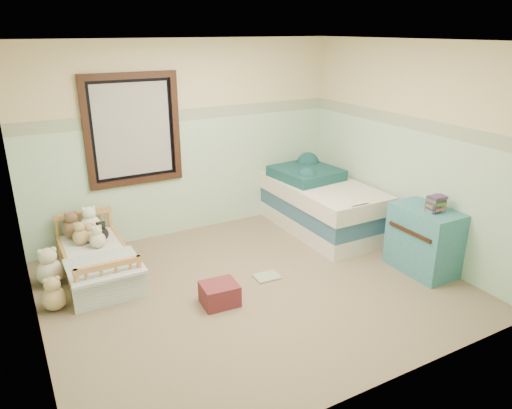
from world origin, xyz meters
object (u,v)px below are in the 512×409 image
toddler_bed_frame (98,268)px  floor_book (267,277)px  plush_floor_tan (54,298)px  red_pillow (220,294)px  twin_bed_frame (320,221)px  dresser (424,240)px  plush_floor_cream (50,272)px

toddler_bed_frame → floor_book: size_ratio=4.93×
plush_floor_tan → red_pillow: (1.46, -0.69, -0.01)m
red_pillow → floor_book: 0.72m
twin_bed_frame → red_pillow: (-2.01, -1.07, 0.00)m
toddler_bed_frame → twin_bed_frame: (2.96, -0.11, 0.02)m
dresser → red_pillow: dresser is taller
toddler_bed_frame → twin_bed_frame: size_ratio=0.73×
dresser → twin_bed_frame: bearing=101.3°
twin_bed_frame → floor_book: 1.58m
plush_floor_tan → floor_book: size_ratio=0.88×
floor_book → dresser: bearing=-19.3°
twin_bed_frame → red_pillow: red_pillow is taller
twin_bed_frame → plush_floor_cream: bearing=177.4°
plush_floor_tan → red_pillow: plush_floor_tan is taller
plush_floor_tan → dresser: 3.96m
plush_floor_tan → red_pillow: 1.62m
floor_book → red_pillow: bearing=-158.4°
plush_floor_cream → red_pillow: (1.43, -1.23, -0.03)m
toddler_bed_frame → floor_book: 1.89m
twin_bed_frame → floor_book: size_ratio=6.74×
plush_floor_cream → twin_bed_frame: plush_floor_cream is taller
toddler_bed_frame → red_pillow: size_ratio=3.79×
floor_book → plush_floor_tan: bearing=171.1°
twin_bed_frame → red_pillow: size_ratio=5.18×
toddler_bed_frame → red_pillow: 1.52m
plush_floor_tan → plush_floor_cream: bearing=86.8°
plush_floor_tan → dresser: size_ratio=0.32×
toddler_bed_frame → plush_floor_tan: 0.72m
toddler_bed_frame → dresser: size_ratio=1.79×
red_pillow → plush_floor_tan: bearing=154.8°
dresser → floor_book: bearing=157.4°
plush_floor_cream → plush_floor_tan: plush_floor_cream is taller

